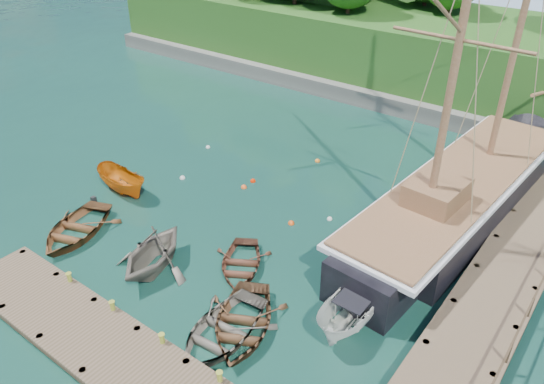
{
  "coord_description": "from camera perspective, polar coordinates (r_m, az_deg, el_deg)",
  "views": [
    {
      "loc": [
        14.21,
        -14.17,
        16.37
      ],
      "look_at": [
        -0.01,
        4.66,
        2.0
      ],
      "focal_mm": 35.0,
      "sensor_mm": 36.0,
      "label": 1
    }
  ],
  "objects": [
    {
      "name": "headland",
      "position": [
        54.08,
        6.57,
        19.59
      ],
      "size": [
        51.0,
        19.31,
        12.9
      ],
      "color": "#474744",
      "rests_on": "ground"
    },
    {
      "name": "mooring_buoy_1",
      "position": [
        31.94,
        -3.03,
        0.45
      ],
      "size": [
        0.36,
        0.36,
        0.36
      ],
      "primitive_type": "sphere",
      "color": "#DC4F18",
      "rests_on": "ground"
    },
    {
      "name": "rowboat_3",
      "position": [
        22.58,
        -5.41,
        -15.31
      ],
      "size": [
        3.9,
        5.17,
        1.01
      ],
      "primitive_type": "imported",
      "rotation": [
        0.0,
        0.0,
        0.09
      ],
      "color": "#595349",
      "rests_on": "ground"
    },
    {
      "name": "ground",
      "position": [
        25.9,
        -6.27,
        -8.09
      ],
      "size": [
        160.0,
        160.0,
        0.0
      ],
      "primitive_type": "plane",
      "color": "#12332E",
      "rests_on": "ground"
    },
    {
      "name": "rowboat_4",
      "position": [
        25.73,
        -3.4,
        -8.23
      ],
      "size": [
        4.45,
        4.83,
        0.82
      ],
      "primitive_type": "imported",
      "rotation": [
        0.0,
        0.0,
        0.55
      ],
      "color": "#542E20",
      "rests_on": "ground"
    },
    {
      "name": "cabin_boat_white",
      "position": [
        23.28,
        8.58,
        -13.82
      ],
      "size": [
        1.99,
        4.9,
        1.87
      ],
      "primitive_type": "imported",
      "rotation": [
        0.0,
        0.0,
        0.04
      ],
      "color": "silver",
      "rests_on": "ground"
    },
    {
      "name": "mooring_buoy_2",
      "position": [
        28.72,
        2.08,
        -3.44
      ],
      "size": [
        0.35,
        0.35,
        0.35
      ],
      "primitive_type": "sphere",
      "color": "#E74F12",
      "rests_on": "ground"
    },
    {
      "name": "rowboat_1",
      "position": [
        26.33,
        -12.48,
        -8.0
      ],
      "size": [
        4.78,
        5.21,
        2.31
      ],
      "primitive_type": "imported",
      "rotation": [
        0.0,
        0.0,
        0.26
      ],
      "color": "slate",
      "rests_on": "ground"
    },
    {
      "name": "bollard_1",
      "position": [
        24.12,
        -16.5,
        -13.06
      ],
      "size": [
        0.26,
        0.26,
        0.45
      ],
      "primitive_type": "cylinder",
      "color": "olive",
      "rests_on": "ground"
    },
    {
      "name": "mooring_buoy_4",
      "position": [
        32.56,
        -2.06,
        1.13
      ],
      "size": [
        0.34,
        0.34,
        0.34
      ],
      "primitive_type": "sphere",
      "color": "red",
      "rests_on": "ground"
    },
    {
      "name": "bollard_2",
      "position": [
        22.35,
        -11.52,
        -16.61
      ],
      "size": [
        0.26,
        0.26,
        0.45
      ],
      "primitive_type": "cylinder",
      "color": "olive",
      "rests_on": "ground"
    },
    {
      "name": "dock_east",
      "position": [
        26.64,
        23.72,
        -8.58
      ],
      "size": [
        3.2,
        24.0,
        1.1
      ],
      "color": "#4D402C",
      "rests_on": "ground"
    },
    {
      "name": "mooring_buoy_6",
      "position": [
        36.89,
        -6.9,
        4.76
      ],
      "size": [
        0.31,
        0.31,
        0.31
      ],
      "primitive_type": "sphere",
      "color": "silver",
      "rests_on": "ground"
    },
    {
      "name": "dock_near",
      "position": [
        21.5,
        -14.5,
        -17.88
      ],
      "size": [
        20.0,
        3.2,
        1.1
      ],
      "color": "#4D402C",
      "rests_on": "ground"
    },
    {
      "name": "rowboat_2",
      "position": [
        22.83,
        -3.19,
        -14.54
      ],
      "size": [
        5.3,
        5.88,
        1.0
      ],
      "primitive_type": "imported",
      "rotation": [
        0.0,
        0.0,
        0.48
      ],
      "color": "#4F331F",
      "rests_on": "ground"
    },
    {
      "name": "mooring_buoy_3",
      "position": [
        29.21,
        6.21,
        -2.96
      ],
      "size": [
        0.3,
        0.3,
        0.3
      ],
      "primitive_type": "sphere",
      "color": "white",
      "rests_on": "ground"
    },
    {
      "name": "schooner",
      "position": [
        30.29,
        19.25,
        -0.97
      ],
      "size": [
        6.09,
        26.48,
        19.2
      ],
      "rotation": [
        0.0,
        0.0,
        -0.07
      ],
      "color": "black",
      "rests_on": "ground"
    },
    {
      "name": "bollard_0",
      "position": [
        26.12,
        -20.64,
        -9.94
      ],
      "size": [
        0.26,
        0.26,
        0.45
      ],
      "primitive_type": "cylinder",
      "color": "olive",
      "rests_on": "ground"
    },
    {
      "name": "motorboat_orange",
      "position": [
        32.71,
        -15.64,
        0.02
      ],
      "size": [
        4.31,
        2.01,
        1.61
      ],
      "primitive_type": "imported",
      "rotation": [
        0.0,
        0.0,
        1.46
      ],
      "color": "#C7620C",
      "rests_on": "ground"
    },
    {
      "name": "mooring_buoy_5",
      "position": [
        34.96,
        4.91,
        3.3
      ],
      "size": [
        0.34,
        0.34,
        0.34
      ],
      "primitive_type": "sphere",
      "color": "orange",
      "rests_on": "ground"
    },
    {
      "name": "rowboat_0",
      "position": [
        29.72,
        -20.26,
        -4.32
      ],
      "size": [
        5.03,
        5.85,
        1.02
      ],
      "primitive_type": "imported",
      "rotation": [
        0.0,
        0.0,
        0.36
      ],
      "color": "brown",
      "rests_on": "ground"
    },
    {
      "name": "mooring_buoy_0",
      "position": [
        33.34,
        -9.61,
        1.45
      ],
      "size": [
        0.35,
        0.35,
        0.35
      ],
      "primitive_type": "sphere",
      "color": "silver",
      "rests_on": "ground"
    }
  ]
}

